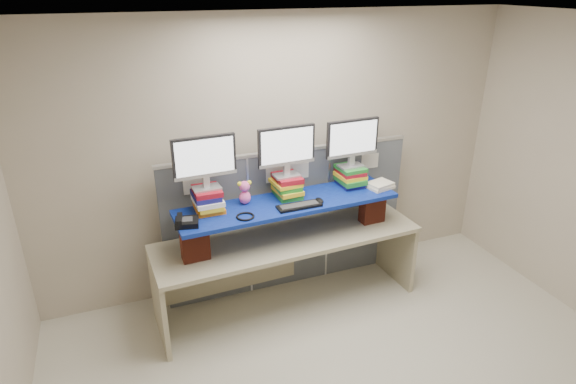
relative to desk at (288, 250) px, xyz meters
name	(u,v)px	position (x,y,z in m)	size (l,w,h in m)	color
room	(384,248)	(0.15, -1.41, 0.77)	(5.00, 4.00, 2.80)	#BEB19C
cubicle_partition	(289,219)	(0.15, 0.37, 0.14)	(2.60, 0.06, 1.53)	#4C515A
desk	(288,250)	(0.00, 0.00, 0.00)	(2.61, 0.87, 0.78)	tan
brick_pier_left	(195,243)	(-0.90, -0.09, 0.32)	(0.24, 0.13, 0.33)	maroon
brick_pier_right	(372,207)	(0.91, -0.01, 0.32)	(0.24, 0.13, 0.33)	maroon
blue_board	(288,204)	(0.00, 0.00, 0.50)	(2.10, 0.52, 0.04)	navy
book_stack_left	(208,200)	(-0.73, 0.09, 0.63)	(0.26, 0.32, 0.21)	orange
book_stack_center	(287,186)	(0.04, 0.12, 0.63)	(0.27, 0.32, 0.21)	#228129
book_stack_right	(350,176)	(0.72, 0.15, 0.62)	(0.26, 0.31, 0.20)	navy
monitor_left	(205,160)	(-0.73, 0.08, 1.01)	(0.55, 0.17, 0.48)	#B6B7BC
monitor_center	(287,148)	(0.03, 0.12, 1.00)	(0.55, 0.17, 0.48)	#B6B7BC
monitor_right	(352,140)	(0.73, 0.15, 0.99)	(0.55, 0.17, 0.48)	#B6B7BC
keyboard	(299,206)	(0.05, -0.14, 0.54)	(0.41, 0.14, 0.03)	black
mouse	(320,200)	(0.27, -0.11, 0.54)	(0.06, 0.12, 0.04)	black
desk_phone	(186,222)	(-0.97, -0.13, 0.55)	(0.22, 0.21, 0.08)	black
headset	(245,216)	(-0.46, -0.17, 0.53)	(0.16, 0.16, 0.02)	black
plush_toy	(245,192)	(-0.38, 0.10, 0.64)	(0.13, 0.10, 0.23)	pink
binder_stack	(380,185)	(0.97, -0.02, 0.55)	(0.28, 0.25, 0.06)	#EBE4C8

